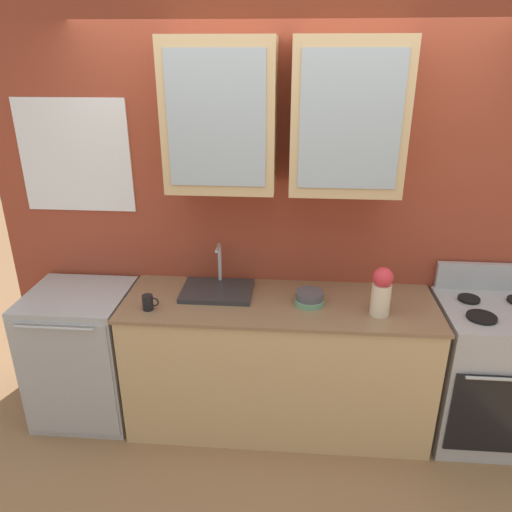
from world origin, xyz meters
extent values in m
plane|color=#936B47|center=(0.00, 0.00, 0.00)|extent=(10.00, 10.00, 0.00)
cube|color=#993D28|center=(0.00, 0.37, 1.41)|extent=(3.74, 0.10, 2.81)
cube|color=tan|center=(-0.35, 0.14, 2.00)|extent=(0.62, 0.36, 0.83)
cube|color=#9EADB7|center=(-0.35, -0.05, 2.00)|extent=(0.53, 0.01, 0.70)
cube|color=tan|center=(0.35, 0.14, 2.00)|extent=(0.62, 0.36, 0.83)
cube|color=#9EADB7|center=(0.35, -0.05, 2.00)|extent=(0.53, 0.01, 0.70)
cube|color=white|center=(-1.32, 0.31, 1.72)|extent=(0.72, 0.01, 0.71)
cube|color=tan|center=(0.00, 0.00, 0.44)|extent=(1.91, 0.61, 0.88)
cube|color=#8C6B4C|center=(0.00, 0.00, 0.89)|extent=(1.93, 0.63, 0.02)
cube|color=#ADAFB5|center=(1.32, 0.00, 0.45)|extent=(0.67, 0.60, 0.91)
cube|color=black|center=(1.32, -0.31, 0.38)|extent=(0.61, 0.01, 0.54)
cube|color=#ADAFB5|center=(1.32, 0.28, 1.00)|extent=(0.63, 0.04, 0.18)
cylinder|color=black|center=(1.17, -0.11, 0.92)|extent=(0.17, 0.17, 0.02)
cylinder|color=black|center=(1.17, 0.11, 0.92)|extent=(0.13, 0.13, 0.02)
cube|color=#2D2D30|center=(-0.40, 0.09, 0.92)|extent=(0.45, 0.33, 0.03)
cylinder|color=#ADAFB5|center=(-0.40, 0.22, 1.06)|extent=(0.02, 0.02, 0.25)
cylinder|color=#ADAFB5|center=(-0.40, 0.16, 1.18)|extent=(0.02, 0.12, 0.02)
cylinder|color=#669972|center=(0.18, -0.02, 0.93)|extent=(0.18, 0.18, 0.04)
cylinder|color=#4C4C54|center=(0.18, -0.02, 0.96)|extent=(0.17, 0.17, 0.05)
cylinder|color=beige|center=(0.59, -0.11, 1.00)|extent=(0.11, 0.11, 0.19)
sphere|color=#D8333F|center=(0.59, -0.11, 1.14)|extent=(0.12, 0.12, 0.12)
cylinder|color=black|center=(-0.78, -0.16, 0.95)|extent=(0.06, 0.06, 0.09)
torus|color=black|center=(-0.74, -0.16, 0.96)|extent=(0.06, 0.01, 0.06)
cube|color=#ADAFB5|center=(-1.30, 0.00, 0.45)|extent=(0.64, 0.58, 0.91)
cube|color=#ADAFB5|center=(-1.30, -0.30, 0.45)|extent=(0.60, 0.01, 0.82)
cylinder|color=#ADAFB5|center=(-1.30, -0.32, 0.85)|extent=(0.48, 0.02, 0.02)
camera|label=1|loc=(0.07, -2.65, 2.32)|focal=34.04mm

